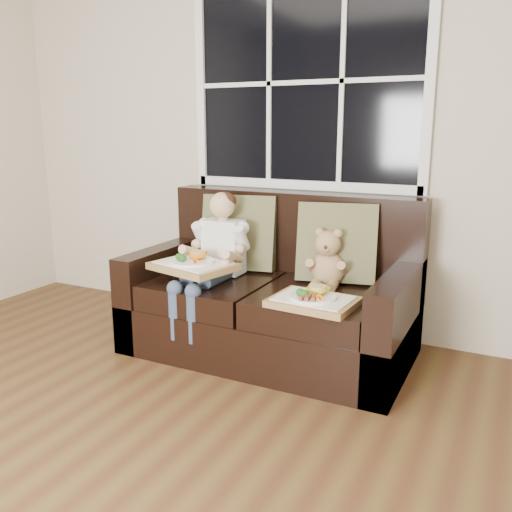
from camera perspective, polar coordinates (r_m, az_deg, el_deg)
The scene contains 8 objects.
window_back at distance 3.66m, azimuth 5.21°, elevation 17.74°, with size 1.62×0.04×1.37m.
loveseat at distance 3.40m, azimuth 1.86°, elevation -4.81°, with size 1.70×0.92×0.96m.
pillow_left at distance 3.57m, azimuth -1.74°, elevation 2.47°, with size 0.52×0.32×0.50m.
pillow_right at distance 3.31m, azimuth 8.52°, elevation 1.37°, with size 0.51×0.31×0.49m.
child at distance 3.36m, azimuth -4.26°, elevation 0.70°, with size 0.36×0.59×0.81m.
teddy_bear at distance 3.23m, azimuth 7.53°, elevation -0.63°, with size 0.23×0.28×0.36m.
tray_left at distance 3.24m, azimuth -6.62°, elevation -0.87°, with size 0.53×0.45×0.10m.
tray_right at distance 2.89m, azimuth 6.09°, elevation -4.61°, with size 0.46×0.36×0.10m.
Camera 1 is at (1.48, -0.92, 1.37)m, focal length 38.00 mm.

